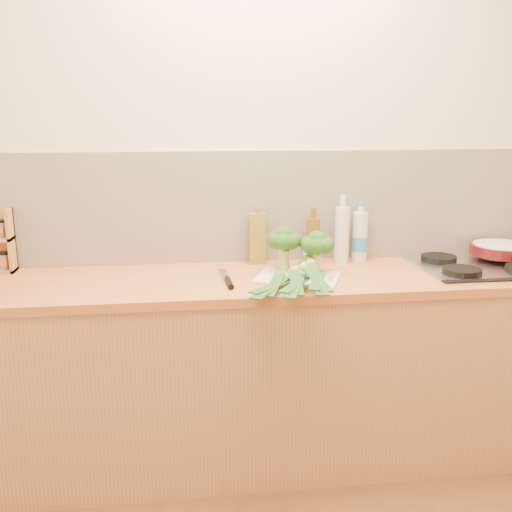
{
  "coord_description": "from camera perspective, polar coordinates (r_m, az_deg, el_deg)",
  "views": [
    {
      "loc": [
        -0.36,
        -1.24,
        1.6
      ],
      "look_at": [
        -0.06,
        1.1,
        1.02
      ],
      "focal_mm": 40.0,
      "sensor_mm": 36.0,
      "label": 1
    }
  ],
  "objects": [
    {
      "name": "chopping_board",
      "position": [
        2.53,
        4.18,
        -2.17
      ],
      "size": [
        0.43,
        0.37,
        0.01
      ],
      "primitive_type": "cube",
      "rotation": [
        0.0,
        0.0,
        -0.38
      ],
      "color": "beige",
      "rests_on": "counter"
    },
    {
      "name": "counter",
      "position": [
        2.72,
        0.98,
        -11.17
      ],
      "size": [
        3.2,
        0.62,
        0.9
      ],
      "color": "#B37F4A",
      "rests_on": "ground"
    },
    {
      "name": "leek_mid",
      "position": [
        2.45,
        4.62,
        -1.55
      ],
      "size": [
        0.26,
        0.61,
        0.04
      ],
      "rotation": [
        0.0,
        0.0,
        -0.33
      ],
      "color": "white",
      "rests_on": "chopping_board"
    },
    {
      "name": "amber_bottle",
      "position": [
        2.78,
        5.7,
        1.62
      ],
      "size": [
        0.06,
        0.06,
        0.27
      ],
      "color": "brown",
      "rests_on": "counter"
    },
    {
      "name": "gas_hob",
      "position": [
        2.88,
        21.53,
        -0.93
      ],
      "size": [
        0.58,
        0.5,
        0.04
      ],
      "color": "silver",
      "rests_on": "counter"
    },
    {
      "name": "water_bottle",
      "position": [
        2.87,
        10.35,
        1.8
      ],
      "size": [
        0.08,
        0.08,
        0.27
      ],
      "color": "silver",
      "rests_on": "counter"
    },
    {
      "name": "chefs_knife",
      "position": [
        2.46,
        -2.82,
        -2.48
      ],
      "size": [
        0.05,
        0.34,
        0.02
      ],
      "rotation": [
        0.0,
        0.0,
        0.05
      ],
      "color": "silver",
      "rests_on": "counter"
    },
    {
      "name": "leek_front",
      "position": [
        2.5,
        3.56,
        -1.7
      ],
      "size": [
        0.37,
        0.59,
        0.04
      ],
      "rotation": [
        0.0,
        0.0,
        -0.53
      ],
      "color": "white",
      "rests_on": "chopping_board"
    },
    {
      "name": "broccoli_left",
      "position": [
        2.58,
        2.83,
        1.55
      ],
      "size": [
        0.16,
        0.16,
        0.21
      ],
      "color": "#A9B76B",
      "rests_on": "chopping_board"
    },
    {
      "name": "oil_tin",
      "position": [
        2.76,
        0.14,
        1.81
      ],
      "size": [
        0.08,
        0.05,
        0.28
      ],
      "color": "olive",
      "rests_on": "counter"
    },
    {
      "name": "broccoli_right",
      "position": [
        2.57,
        6.11,
        1.13
      ],
      "size": [
        0.15,
        0.16,
        0.19
      ],
      "color": "#A9B76B",
      "rests_on": "chopping_board"
    },
    {
      "name": "leek_back",
      "position": [
        2.47,
        5.64,
        -1.05
      ],
      "size": [
        0.15,
        0.68,
        0.04
      ],
      "rotation": [
        0.0,
        0.0,
        -0.13
      ],
      "color": "white",
      "rests_on": "chopping_board"
    },
    {
      "name": "room_shell",
      "position": [
        2.79,
        0.18,
        4.93
      ],
      "size": [
        3.5,
        3.5,
        3.5
      ],
      "color": "beige",
      "rests_on": "ground"
    },
    {
      "name": "glass_bottle",
      "position": [
        2.8,
        8.59,
        2.16
      ],
      "size": [
        0.07,
        0.07,
        0.34
      ],
      "color": "silver",
      "rests_on": "counter"
    },
    {
      "name": "skillet",
      "position": [
        3.05,
        23.39,
        0.62
      ],
      "size": [
        0.44,
        0.3,
        0.05
      ],
      "rotation": [
        0.0,
        0.0,
        0.08
      ],
      "color": "#470B10",
      "rests_on": "gas_hob"
    }
  ]
}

